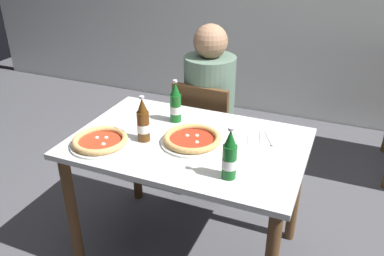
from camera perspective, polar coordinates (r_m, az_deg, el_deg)
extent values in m
plane|color=#4C4C51|center=(2.51, -0.46, -17.01)|extent=(8.00, 8.00, 0.00)
cube|color=silver|center=(2.06, -0.54, -2.19)|extent=(1.20, 0.80, 0.03)
cylinder|color=brown|center=(2.28, -16.86, -11.64)|extent=(0.06, 0.06, 0.72)
cylinder|color=brown|center=(2.73, -8.14, -3.68)|extent=(0.06, 0.06, 0.72)
cylinder|color=brown|center=(2.43, 14.69, -8.63)|extent=(0.06, 0.06, 0.72)
cube|color=brown|center=(2.81, 2.54, -0.87)|extent=(0.41, 0.41, 0.04)
cube|color=brown|center=(2.56, 1.11, 1.76)|extent=(0.38, 0.05, 0.40)
cylinder|color=brown|center=(3.01, 6.70, -3.91)|extent=(0.04, 0.04, 0.41)
cylinder|color=brown|center=(3.11, 0.76, -2.59)|extent=(0.04, 0.04, 0.41)
cylinder|color=brown|center=(2.74, 4.40, -7.26)|extent=(0.04, 0.04, 0.41)
cylinder|color=brown|center=(2.85, -2.04, -5.66)|extent=(0.04, 0.04, 0.41)
cube|color=#2D3342|center=(2.89, 2.32, -4.63)|extent=(0.32, 0.28, 0.45)
cylinder|color=slate|center=(2.67, 2.52, 4.55)|extent=(0.34, 0.34, 0.55)
sphere|color=#9E7556|center=(2.55, 2.69, 12.35)|extent=(0.22, 0.22, 0.22)
cylinder|color=white|center=(2.07, -13.04, -2.25)|extent=(0.30, 0.30, 0.01)
cylinder|color=#BC381E|center=(2.06, -13.07, -1.98)|extent=(0.22, 0.22, 0.01)
torus|color=tan|center=(2.06, -13.10, -1.71)|extent=(0.28, 0.28, 0.03)
sphere|color=silver|center=(2.10, -13.53, -1.45)|extent=(0.02, 0.02, 0.02)
sphere|color=silver|center=(2.03, -12.65, -2.36)|extent=(0.02, 0.02, 0.02)
sphere|color=silver|center=(2.09, -12.26, -1.46)|extent=(0.02, 0.02, 0.02)
cylinder|color=white|center=(2.03, 0.03, -2.02)|extent=(0.32, 0.32, 0.01)
cylinder|color=#AD2D19|center=(2.03, 0.03, -1.75)|extent=(0.23, 0.23, 0.01)
torus|color=tan|center=(2.02, 0.03, -1.48)|extent=(0.30, 0.30, 0.03)
sphere|color=silver|center=(2.06, -0.70, -1.19)|extent=(0.02, 0.02, 0.02)
sphere|color=silver|center=(2.00, 0.69, -2.15)|extent=(0.02, 0.02, 0.02)
sphere|color=silver|center=(2.06, 0.70, -1.19)|extent=(0.02, 0.02, 0.02)
cylinder|color=#512D0F|center=(2.04, -7.01, 0.24)|extent=(0.06, 0.06, 0.16)
cone|color=#512D0F|center=(1.99, -7.19, 3.26)|extent=(0.05, 0.05, 0.07)
cylinder|color=#B7B7BC|center=(1.97, -7.27, 4.41)|extent=(0.03, 0.03, 0.01)
cylinder|color=white|center=(2.04, -6.99, 0.04)|extent=(0.07, 0.07, 0.04)
cylinder|color=#14591E|center=(1.74, 5.40, -4.85)|extent=(0.06, 0.06, 0.16)
cone|color=#14591E|center=(1.68, 5.57, -1.44)|extent=(0.05, 0.05, 0.07)
cylinder|color=#B7B7BC|center=(1.66, 5.64, -0.12)|extent=(0.03, 0.03, 0.01)
cylinder|color=white|center=(1.74, 5.39, -5.08)|extent=(0.07, 0.07, 0.04)
cylinder|color=#14591E|center=(2.23, -2.37, 2.89)|extent=(0.06, 0.06, 0.16)
cone|color=#14591E|center=(2.19, -2.43, 5.70)|extent=(0.05, 0.05, 0.07)
cylinder|color=#B7B7BC|center=(2.17, -2.45, 6.76)|extent=(0.03, 0.03, 0.01)
cylinder|color=white|center=(2.24, -2.37, 2.70)|extent=(0.07, 0.07, 0.04)
cube|color=white|center=(2.13, 10.42, -1.25)|extent=(0.23, 0.23, 0.00)
cube|color=silver|center=(2.12, 10.96, -1.24)|extent=(0.10, 0.18, 0.00)
cube|color=silver|center=(2.13, 9.91, -1.04)|extent=(0.05, 0.17, 0.00)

